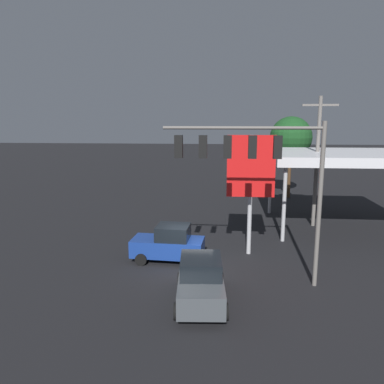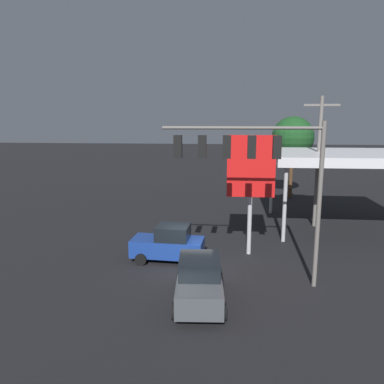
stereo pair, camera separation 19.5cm
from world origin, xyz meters
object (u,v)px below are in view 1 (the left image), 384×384
Objects in this scene: traffic_signal_assembly at (254,161)px; sedan_waiting at (201,280)px; utility_pole at (317,159)px; price_sign at (251,171)px; street_tree at (291,138)px; hatchback_crossing at (169,244)px.

sedan_waiting is (2.20, 2.02, -4.74)m from traffic_signal_assembly.
traffic_signal_assembly is at bearing 63.12° from utility_pole.
price_sign is (-0.14, -3.91, -0.96)m from traffic_signal_assembly.
street_tree is at bearing -89.19° from utility_pole.
traffic_signal_assembly is 5.60m from sedan_waiting.
utility_pole is 7.88m from price_sign.
price_sign is 5.92m from hatchback_crossing.
hatchback_crossing reaches higher than sedan_waiting.
price_sign is 1.47× the size of sedan_waiting.
sedan_waiting is at bearing 68.49° from price_sign.
hatchback_crossing is (4.32, 1.47, -3.78)m from price_sign.
sedan_waiting is at bearing 117.66° from hatchback_crossing.
price_sign is 1.70× the size of hatchback_crossing.
price_sign reaches higher than hatchback_crossing.
price_sign is 0.85× the size of street_tree.
traffic_signal_assembly is 1.11× the size of price_sign.
hatchback_crossing is at bearing -160.18° from sedan_waiting.
price_sign is at bearing 51.10° from utility_pole.
sedan_waiting is 0.58× the size of street_tree.
traffic_signal_assembly is 20.62m from street_tree.
price_sign is 16.84m from street_tree.
sedan_waiting is 23.66m from street_tree.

